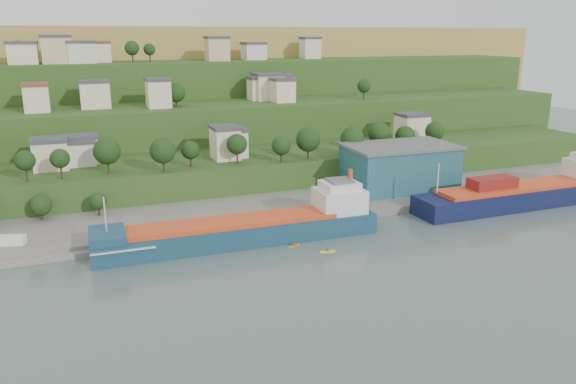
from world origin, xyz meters
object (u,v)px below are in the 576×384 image
cargo_ship_near (249,230)px  kayak_orange (294,245)px  cargo_ship_far (530,195)px  caravan (11,242)px  warehouse (399,166)px

cargo_ship_near → kayak_orange: (8.22, -6.50, -2.36)m
cargo_ship_near → cargo_ship_far: size_ratio=0.99×
cargo_ship_far → caravan: (-129.16, 11.84, -0.23)m
caravan → kayak_orange: caravan is taller
cargo_ship_far → kayak_orange: (-71.81, -6.10, -2.52)m
cargo_ship_near → caravan: 50.43m
warehouse → caravan: (-100.85, -9.39, -5.90)m
cargo_ship_near → warehouse: size_ratio=2.03×
cargo_ship_near → warehouse: warehouse is taller
cargo_ship_far → warehouse: size_ratio=2.06×
cargo_ship_far → warehouse: bearing=142.7°
cargo_ship_near → kayak_orange: cargo_ship_near is taller
cargo_ship_near → warehouse: 56.07m
cargo_ship_far → caravan: 129.70m
caravan → warehouse: bearing=23.3°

